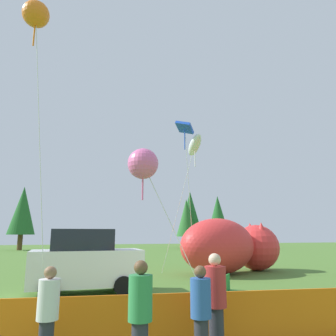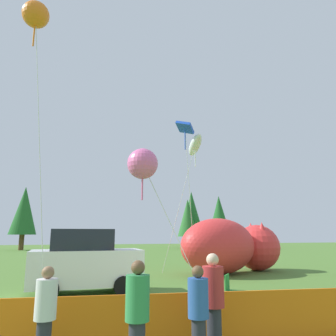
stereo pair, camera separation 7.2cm
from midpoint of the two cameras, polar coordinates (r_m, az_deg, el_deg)
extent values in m
plane|color=#4C752D|center=(9.97, 1.84, -23.68)|extent=(120.00, 120.00, 0.00)
cube|color=white|center=(12.90, -13.88, -16.44)|extent=(4.03, 2.00, 1.25)
cube|color=#1E232D|center=(12.83, -14.56, -11.95)|extent=(2.25, 1.78, 0.75)
cylinder|color=black|center=(13.98, -8.94, -18.58)|extent=(0.68, 0.29, 0.67)
cylinder|color=black|center=(12.22, -7.64, -19.69)|extent=(0.68, 0.29, 0.67)
cylinder|color=black|center=(13.83, -19.58, -18.17)|extent=(0.68, 0.29, 0.67)
cylinder|color=black|center=(12.05, -19.91, -19.26)|extent=(0.68, 0.29, 0.67)
cube|color=#267F33|center=(10.70, 11.94, -20.33)|extent=(0.76, 0.76, 0.03)
cube|color=#267F33|center=(10.72, 10.45, -19.05)|extent=(0.34, 0.43, 0.49)
cylinder|color=#A5A5AD|center=(10.92, 13.52, -21.19)|extent=(0.02, 0.02, 0.41)
cylinder|color=#A5A5AD|center=(10.47, 13.06, -21.65)|extent=(0.02, 0.02, 0.41)
cylinder|color=#A5A5AD|center=(11.01, 10.97, -21.21)|extent=(0.02, 0.02, 0.41)
cylinder|color=#A5A5AD|center=(10.57, 10.40, -21.65)|extent=(0.02, 0.02, 0.41)
ellipsoid|color=red|center=(18.23, 8.91, -13.29)|extent=(5.49, 4.52, 2.94)
ellipsoid|color=yellow|center=(18.26, 8.98, -15.36)|extent=(3.63, 3.19, 1.32)
sphere|color=red|center=(20.68, 15.36, -13.19)|extent=(2.65, 2.65, 2.65)
cone|color=red|center=(21.25, 14.31, -10.32)|extent=(0.74, 0.74, 0.79)
cone|color=red|center=(20.10, 16.15, -10.19)|extent=(0.74, 0.74, 0.79)
cube|color=orange|center=(7.02, 5.07, -24.77)|extent=(8.85, 0.79, 0.99)
cylinder|color=silver|center=(6.09, -20.12, -20.65)|extent=(0.35, 0.35, 0.63)
sphere|color=#8C6647|center=(6.03, -19.84, -16.74)|extent=(0.21, 0.21, 0.21)
cylinder|color=#2D2D38|center=(6.48, 8.43, -26.51)|extent=(0.26, 0.26, 0.84)
cylinder|color=#B72D2D|center=(6.32, 8.21, -19.74)|extent=(0.39, 0.39, 0.70)
sphere|color=beige|center=(6.27, 8.09, -15.53)|extent=(0.23, 0.23, 0.23)
cylinder|color=#2D59A5|center=(5.90, 5.64, -21.58)|extent=(0.35, 0.35, 0.63)
sphere|color=brown|center=(5.84, 5.56, -17.54)|extent=(0.21, 0.21, 0.21)
cylinder|color=#338C4C|center=(5.47, -4.93, -21.57)|extent=(0.37, 0.37, 0.68)
sphere|color=brown|center=(5.41, -4.84, -16.87)|extent=(0.22, 0.22, 0.22)
cylinder|color=silver|center=(11.75, 1.05, -10.58)|extent=(2.29, 0.15, 4.58)
sphere|color=pink|center=(11.69, -4.27, 0.75)|extent=(1.10, 1.10, 1.10)
cylinder|color=pink|center=(11.57, -4.32, -2.64)|extent=(0.06, 0.06, 1.20)
cylinder|color=silver|center=(12.18, -21.32, 3.58)|extent=(1.06, 0.22, 10.21)
sphere|color=orange|center=(14.45, -21.90, 23.54)|extent=(0.99, 0.99, 0.99)
cylinder|color=orange|center=(14.07, -22.13, 21.18)|extent=(0.06, 0.06, 1.20)
cylinder|color=silver|center=(18.52, 3.97, -5.41)|extent=(0.83, 0.92, 8.08)
cube|color=blue|center=(18.83, 3.08, 7.06)|extent=(1.21, 1.28, 0.70)
cylinder|color=blue|center=(18.63, 3.10, 5.02)|extent=(0.06, 0.06, 1.20)
cylinder|color=silver|center=(18.75, 2.06, -6.79)|extent=(1.83, 0.71, 7.24)
ellipsoid|color=white|center=(19.33, 4.84, 4.01)|extent=(0.85, 2.39, 1.25)
cylinder|color=white|center=(19.16, 4.87, 1.99)|extent=(0.06, 0.06, 1.20)
cylinder|color=brown|center=(48.30, -24.14, -11.73)|extent=(0.64, 0.64, 2.00)
cone|color=#236028|center=(48.38, -23.74, -6.76)|extent=(3.52, 3.52, 6.40)
cylinder|color=brown|center=(49.41, 3.54, -12.81)|extent=(0.55, 0.55, 1.72)
cone|color=#2D6B2D|center=(49.45, 3.48, -8.63)|extent=(3.02, 3.02, 5.50)
cylinder|color=brown|center=(51.07, 4.23, -12.57)|extent=(0.65, 0.65, 2.04)
cone|color=#236028|center=(51.16, 4.15, -7.76)|extent=(3.60, 3.60, 6.54)
cylinder|color=brown|center=(48.63, 9.07, -12.66)|extent=(0.58, 0.58, 1.81)
cone|color=#236028|center=(48.69, 8.93, -8.19)|extent=(3.18, 3.18, 5.78)
camera|label=1|loc=(0.04, -89.86, -0.03)|focal=35.00mm
camera|label=2|loc=(0.04, 90.14, 0.03)|focal=35.00mm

